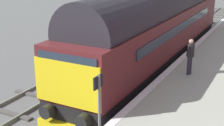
{
  "coord_description": "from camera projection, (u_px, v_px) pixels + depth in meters",
  "views": [
    {
      "loc": [
        6.1,
        -11.37,
        6.16
      ],
      "look_at": [
        0.2,
        -0.18,
        1.95
      ],
      "focal_mm": 52.07,
      "sensor_mm": 36.0,
      "label": 1
    }
  ],
  "objects": [
    {
      "name": "track_adjacent_west",
      "position": [
        50.0,
        89.0,
        15.62
      ],
      "size": [
        2.5,
        60.0,
        0.15
      ],
      "color": "gray",
      "rests_on": "ground"
    },
    {
      "name": "station_platform",
      "position": [
        192.0,
        111.0,
        12.44
      ],
      "size": [
        4.0,
        44.0,
        1.01
      ],
      "color": "#A1A596",
      "rests_on": "ground"
    },
    {
      "name": "ground_plane",
      "position": [
        110.0,
        103.0,
        14.19
      ],
      "size": [
        140.0,
        140.0,
        0.0
      ],
      "primitive_type": "plane",
      "color": "#595957",
      "rests_on": "ground"
    },
    {
      "name": "diesel_locomotive",
      "position": [
        159.0,
        24.0,
        18.31
      ],
      "size": [
        2.74,
        18.26,
        4.68
      ],
      "color": "black",
      "rests_on": "ground"
    },
    {
      "name": "waiting_passenger",
      "position": [
        190.0,
        53.0,
        14.49
      ],
      "size": [
        0.41,
        0.5,
        1.64
      ],
      "rotation": [
        0.0,
        0.0,
        1.35
      ],
      "color": "#313140",
      "rests_on": "station_platform"
    },
    {
      "name": "track_main",
      "position": [
        110.0,
        102.0,
        14.17
      ],
      "size": [
        2.5,
        60.0,
        0.15
      ],
      "color": "gray",
      "rests_on": "ground"
    },
    {
      "name": "platform_number_sign",
      "position": [
        99.0,
        100.0,
        8.94
      ],
      "size": [
        0.1,
        0.44,
        2.07
      ],
      "color": "slate",
      "rests_on": "station_platform"
    }
  ]
}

